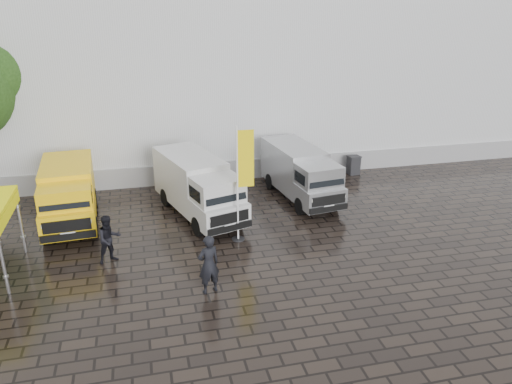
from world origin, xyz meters
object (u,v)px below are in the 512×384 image
(van_yellow, at_px, (69,196))
(wheelie_bin, at_px, (353,165))
(person_tent, at_px, (109,239))
(van_white, at_px, (198,188))
(flagpole, at_px, (242,179))
(person_front, at_px, (209,264))
(van_silver, at_px, (300,174))

(van_yellow, bearing_deg, wheelie_bin, 8.53)
(van_yellow, height_order, person_tent, van_yellow)
(van_white, distance_m, wheelie_bin, 9.35)
(van_white, height_order, flagpole, flagpole)
(wheelie_bin, distance_m, person_tent, 13.96)
(flagpole, xyz_separation_m, person_front, (-1.80, -3.40, -1.49))
(van_yellow, xyz_separation_m, wheelie_bin, (13.86, 3.06, -0.70))
(van_yellow, bearing_deg, person_front, -57.70)
(van_white, height_order, person_front, van_white)
(person_tent, bearing_deg, flagpole, -17.07)
(flagpole, bearing_deg, van_silver, 45.62)
(van_white, height_order, van_silver, van_white)
(flagpole, xyz_separation_m, person_tent, (-4.88, -0.63, -1.60))
(wheelie_bin, bearing_deg, flagpole, -143.65)
(person_front, xyz_separation_m, person_tent, (-3.09, 2.76, -0.11))
(van_silver, xyz_separation_m, person_tent, (-8.36, -4.18, -0.30))
(person_front, relative_size, person_tent, 1.13)
(van_white, relative_size, flagpole, 1.27)
(flagpole, bearing_deg, person_tent, -172.62)
(van_silver, xyz_separation_m, flagpole, (-3.47, -3.55, 1.30))
(person_front, bearing_deg, van_silver, -144.74)
(van_white, relative_size, person_front, 2.90)
(van_white, distance_m, van_silver, 4.89)
(van_yellow, relative_size, van_white, 0.90)
(person_front, bearing_deg, wheelie_bin, -151.09)
(flagpole, relative_size, person_front, 2.29)
(van_white, xyz_separation_m, wheelie_bin, (8.63, 3.50, -0.74))
(person_front, bearing_deg, van_yellow, -71.35)
(van_yellow, xyz_separation_m, van_silver, (10.04, 0.44, -0.02))
(van_silver, height_order, person_tent, van_silver)
(flagpole, distance_m, person_front, 4.12)
(wheelie_bin, xyz_separation_m, person_front, (-9.09, -9.57, 0.49))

